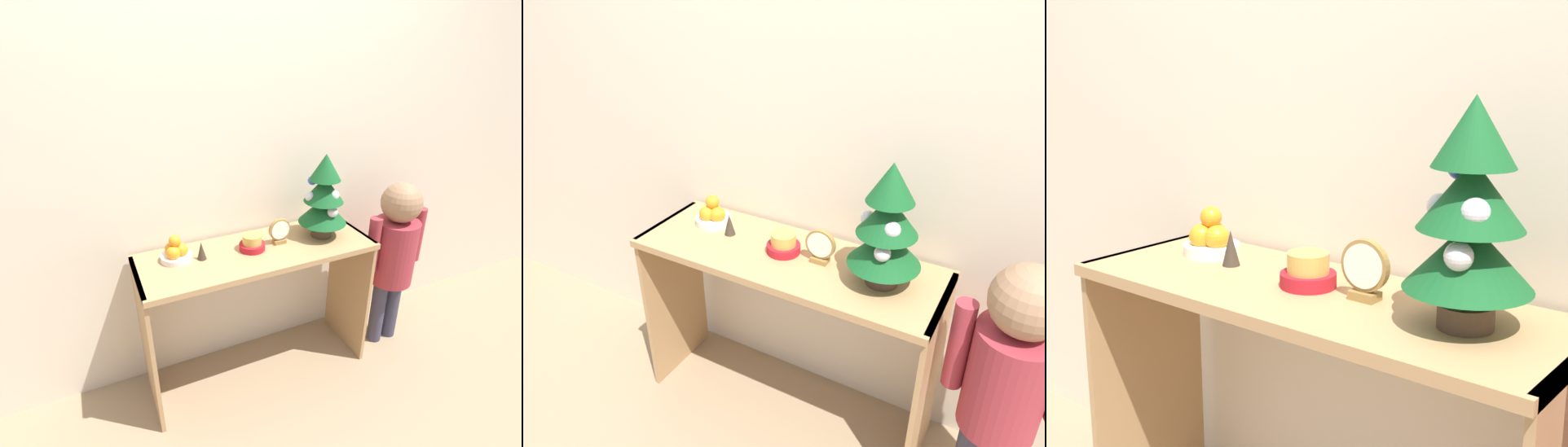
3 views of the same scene
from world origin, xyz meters
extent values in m
cube|color=beige|center=(0.00, 0.47, 1.25)|extent=(7.00, 0.05, 2.50)
cube|color=tan|center=(0.00, 0.21, 0.79)|extent=(1.22, 0.43, 0.03)
cube|color=tan|center=(-0.60, 0.21, 0.40)|extent=(0.02, 0.39, 0.80)
cylinder|color=#4C3828|center=(0.38, 0.22, 0.83)|extent=(0.11, 0.11, 0.05)
cylinder|color=brown|center=(0.38, 0.22, 0.87)|extent=(0.02, 0.02, 0.04)
cone|color=#145123|center=(0.38, 0.22, 0.95)|extent=(0.26, 0.26, 0.14)
cone|color=#145123|center=(0.38, 0.22, 1.07)|extent=(0.21, 0.21, 0.14)
cone|color=#145123|center=(0.38, 0.22, 1.19)|extent=(0.16, 0.16, 0.14)
sphere|color=silver|center=(0.41, 0.17, 1.05)|extent=(0.06, 0.06, 0.06)
sphere|color=silver|center=(0.40, 0.15, 0.97)|extent=(0.06, 0.06, 0.06)
sphere|color=#2D4CA8|center=(0.33, 0.26, 1.11)|extent=(0.05, 0.05, 0.05)
sphere|color=silver|center=(0.31, 0.23, 1.04)|extent=(0.05, 0.05, 0.05)
cylinder|color=silver|center=(-0.40, 0.29, 0.82)|extent=(0.15, 0.15, 0.03)
sphere|color=orange|center=(-0.37, 0.28, 0.86)|extent=(0.07, 0.07, 0.07)
sphere|color=orange|center=(-0.41, 0.31, 0.86)|extent=(0.07, 0.07, 0.07)
sphere|color=orange|center=(-0.42, 0.27, 0.86)|extent=(0.07, 0.07, 0.07)
sphere|color=orange|center=(-0.40, 0.29, 0.91)|extent=(0.06, 0.06, 0.06)
cylinder|color=#AD1923|center=(-0.02, 0.23, 0.82)|extent=(0.13, 0.13, 0.03)
cylinder|color=gold|center=(-0.02, 0.23, 0.86)|extent=(0.10, 0.10, 0.05)
cube|color=olive|center=(0.13, 0.23, 0.81)|extent=(0.06, 0.04, 0.02)
cylinder|color=olive|center=(0.13, 0.23, 0.88)|extent=(0.12, 0.02, 0.12)
cylinder|color=white|center=(0.13, 0.22, 0.88)|extent=(0.10, 0.00, 0.10)
cone|color=#382D23|center=(-0.28, 0.24, 0.85)|extent=(0.05, 0.05, 0.09)
camera|label=1|loc=(-0.73, -1.43, 1.82)|focal=28.00mm
camera|label=2|loc=(0.81, -1.24, 1.84)|focal=35.00mm
camera|label=3|loc=(0.98, -1.03, 1.33)|focal=50.00mm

